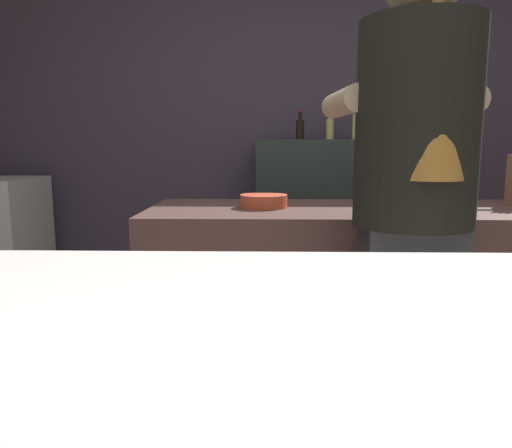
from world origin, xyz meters
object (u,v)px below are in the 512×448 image
Objects in this scene: bartender at (414,203)px; chefs_knife at (456,209)px; bottle_vinegar at (300,129)px; bottle_olive_oil at (330,128)px; mixing_bowl at (264,201)px; bottle_soy at (357,125)px; bottle_hot_sauce at (385,126)px.

bartender is 0.50m from chefs_knife.
bartender reaches higher than bottle_vinegar.
bottle_olive_oil is at bearing 17.06° from bottle_vinegar.
bottle_olive_oil reaches higher than bottle_vinegar.
bartender reaches higher than chefs_knife.
bottle_vinegar reaches higher than mixing_bowl.
bottle_vinegar is at bearing 174.29° from bottle_soy.
bottle_hot_sauce is 1.16× the size of bottle_olive_oil.
bottle_vinegar is at bearing 177.32° from bottle_hot_sauce.
bottle_hot_sauce is at bearing 3.30° from bottle_soy.
mixing_bowl is at bearing -99.76° from bottle_vinegar.
bottle_hot_sauce is at bearing -15.07° from bartender.
bartender is 1.76m from bottle_vinegar.
bottle_olive_oil reaches higher than mixing_bowl.
bottle_hot_sauce is 0.34m from bottle_olive_oil.
bartender is at bearing -89.35° from bottle_olive_oil.
mixing_bowl reaches higher than chefs_knife.
bartender is at bearing -46.63° from mixing_bowl.
bottle_vinegar is 0.35m from bottle_soy.
chefs_knife is 1.34m from bottle_soy.
bottle_olive_oil is (-0.15, 0.10, -0.02)m from bottle_soy.
bartender is 7.75× the size of bottle_hot_sauce.
bartender is 9.01× the size of bottle_olive_oil.
bartender is 1.75m from bottle_hot_sauce.
bottle_vinegar is at bearing 118.05° from chefs_knife.
chefs_knife is 1.45m from bottle_vinegar.
bottle_hot_sauce is at bearing 96.01° from chefs_knife.
bottle_soy is 1.23× the size of bottle_olive_oil.
chefs_knife is (0.28, 0.41, -0.07)m from bartender.
mixing_bowl is 0.77× the size of bottle_soy.
bottle_hot_sauce reaches higher than mixing_bowl.
bottle_soy reaches higher than mixing_bowl.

